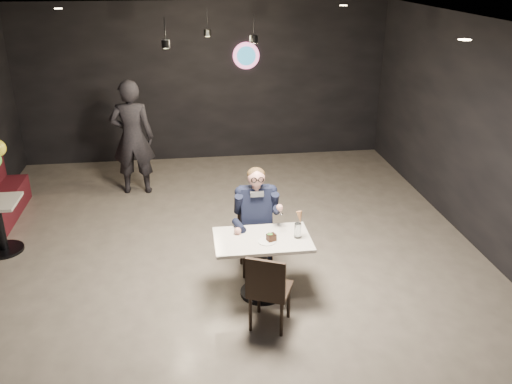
{
  "coord_description": "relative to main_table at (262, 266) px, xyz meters",
  "views": [
    {
      "loc": [
        -0.4,
        -5.84,
        3.69
      ],
      "look_at": [
        0.41,
        0.16,
        1.07
      ],
      "focal_mm": 38.0,
      "sensor_mm": 36.0,
      "label": 1
    }
  ],
  "objects": [
    {
      "name": "side_table",
      "position": [
        -3.35,
        1.48,
        -0.01
      ],
      "size": [
        0.59,
        0.59,
        0.74
      ],
      "primitive_type": "cube",
      "color": "white",
      "rests_on": "floor"
    },
    {
      "name": "main_table",
      "position": [
        0.0,
        0.0,
        0.0
      ],
      "size": [
        1.1,
        0.7,
        0.75
      ],
      "primitive_type": "cube",
      "color": "white",
      "rests_on": "floor"
    },
    {
      "name": "seated_man",
      "position": [
        0.0,
        0.55,
        0.34
      ],
      "size": [
        0.6,
        0.8,
        1.44
      ],
      "primitive_type": "cube",
      "color": "black",
      "rests_on": "floor"
    },
    {
      "name": "dessert_plate",
      "position": [
        0.04,
        -0.1,
        0.38
      ],
      "size": [
        0.2,
        0.2,
        0.01
      ],
      "primitive_type": "cylinder",
      "color": "white",
      "rests_on": "main_table"
    },
    {
      "name": "chair_far",
      "position": [
        0.0,
        0.55,
        0.09
      ],
      "size": [
        0.42,
        0.46,
        0.92
      ],
      "primitive_type": "cube",
      "color": "black",
      "rests_on": "floor"
    },
    {
      "name": "floor",
      "position": [
        -0.4,
        0.44,
        -0.38
      ],
      "size": [
        9.0,
        9.0,
        0.0
      ],
      "primitive_type": "plane",
      "color": "gray",
      "rests_on": "ground"
    },
    {
      "name": "passerby",
      "position": [
        -1.68,
        3.35,
        0.59
      ],
      "size": [
        0.72,
        0.49,
        1.93
      ],
      "primitive_type": "imported",
      "rotation": [
        0.0,
        0.0,
        3.1
      ],
      "color": "black",
      "rests_on": "floor"
    },
    {
      "name": "sundae_glass",
      "position": [
        0.4,
        -0.03,
        0.46
      ],
      "size": [
        0.08,
        0.08,
        0.18
      ],
      "primitive_type": "cylinder",
      "color": "silver",
      "rests_on": "main_table"
    },
    {
      "name": "cake_slice",
      "position": [
        0.09,
        -0.08,
        0.42
      ],
      "size": [
        0.12,
        0.11,
        0.07
      ],
      "primitive_type": "cube",
      "rotation": [
        0.0,
        0.0,
        0.35
      ],
      "color": "black",
      "rests_on": "dessert_plate"
    },
    {
      "name": "wall_sign",
      "position": [
        0.4,
        4.91,
        1.62
      ],
      "size": [
        0.5,
        0.06,
        0.5
      ],
      "primitive_type": null,
      "color": "pink",
      "rests_on": "floor"
    },
    {
      "name": "pendant_lights",
      "position": [
        -0.4,
        2.44,
        2.51
      ],
      "size": [
        1.4,
        1.2,
        0.36
      ],
      "primitive_type": "cube",
      "color": "black",
      "rests_on": "floor"
    },
    {
      "name": "chair_near",
      "position": [
        0.0,
        -0.58,
        0.09
      ],
      "size": [
        0.57,
        0.59,
        0.92
      ],
      "primitive_type": "cube",
      "rotation": [
        0.0,
        0.0,
        -0.41
      ],
      "color": "black",
      "rests_on": "floor"
    },
    {
      "name": "wafer_cone",
      "position": [
        0.42,
        -0.03,
        0.63
      ],
      "size": [
        0.09,
        0.09,
        0.14
      ],
      "primitive_type": "cone",
      "rotation": [
        0.0,
        0.0,
        0.26
      ],
      "color": "#BB814D",
      "rests_on": "sundae_glass"
    },
    {
      "name": "mint_leaf",
      "position": [
        0.07,
        -0.09,
        0.47
      ],
      "size": [
        0.06,
        0.04,
        0.01
      ],
      "primitive_type": "ellipsoid",
      "color": "#32842B",
      "rests_on": "cake_slice"
    }
  ]
}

